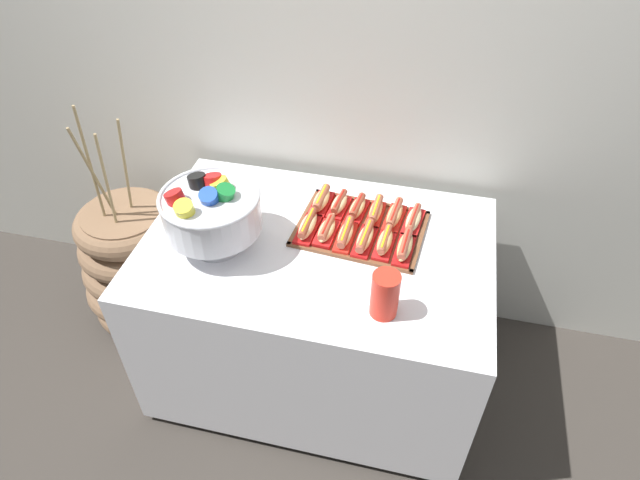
# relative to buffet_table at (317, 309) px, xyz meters

# --- Properties ---
(ground_plane) EXTENTS (10.00, 10.00, 0.00)m
(ground_plane) POSITION_rel_buffet_table_xyz_m (0.00, 0.00, -0.41)
(ground_plane) COLOR #38332D
(back_wall) EXTENTS (6.00, 0.10, 2.60)m
(back_wall) POSITION_rel_buffet_table_xyz_m (0.00, 0.55, 0.89)
(back_wall) COLOR beige
(back_wall) RESTS_ON ground_plane
(buffet_table) EXTENTS (1.32, 0.89, 0.77)m
(buffet_table) POSITION_rel_buffet_table_xyz_m (0.00, 0.00, 0.00)
(buffet_table) COLOR silver
(buffet_table) RESTS_ON ground_plane
(floor_vase) EXTENTS (0.55, 0.55, 1.17)m
(floor_vase) POSITION_rel_buffet_table_xyz_m (-0.92, 0.15, -0.10)
(floor_vase) COLOR brown
(floor_vase) RESTS_ON ground_plane
(serving_tray) EXTENTS (0.51, 0.40, 0.01)m
(serving_tray) POSITION_rel_buffet_table_xyz_m (0.15, 0.12, 0.37)
(serving_tray) COLOR brown
(serving_tray) RESTS_ON buffet_table
(hot_dog_0) EXTENTS (0.08, 0.18, 0.06)m
(hot_dog_0) POSITION_rel_buffet_table_xyz_m (-0.05, 0.06, 0.40)
(hot_dog_0) COLOR #B21414
(hot_dog_0) RESTS_ON serving_tray
(hot_dog_1) EXTENTS (0.08, 0.16, 0.06)m
(hot_dog_1) POSITION_rel_buffet_table_xyz_m (0.03, 0.05, 0.40)
(hot_dog_1) COLOR red
(hot_dog_1) RESTS_ON serving_tray
(hot_dog_2) EXTENTS (0.07, 0.18, 0.06)m
(hot_dog_2) POSITION_rel_buffet_table_xyz_m (0.10, 0.04, 0.40)
(hot_dog_2) COLOR red
(hot_dog_2) RESTS_ON serving_tray
(hot_dog_3) EXTENTS (0.08, 0.19, 0.06)m
(hot_dog_3) POSITION_rel_buffet_table_xyz_m (0.18, 0.04, 0.40)
(hot_dog_3) COLOR #B21414
(hot_dog_3) RESTS_ON serving_tray
(hot_dog_4) EXTENTS (0.07, 0.17, 0.06)m
(hot_dog_4) POSITION_rel_buffet_table_xyz_m (0.25, 0.03, 0.40)
(hot_dog_4) COLOR red
(hot_dog_4) RESTS_ON serving_tray
(hot_dog_5) EXTENTS (0.08, 0.18, 0.06)m
(hot_dog_5) POSITION_rel_buffet_table_xyz_m (0.33, 0.02, 0.40)
(hot_dog_5) COLOR #B21414
(hot_dog_5) RESTS_ON serving_tray
(hot_dog_6) EXTENTS (0.08, 0.17, 0.06)m
(hot_dog_6) POSITION_rel_buffet_table_xyz_m (-0.03, 0.22, 0.40)
(hot_dog_6) COLOR #B21414
(hot_dog_6) RESTS_ON serving_tray
(hot_dog_7) EXTENTS (0.08, 0.16, 0.06)m
(hot_dog_7) POSITION_rel_buffet_table_xyz_m (0.04, 0.21, 0.40)
(hot_dog_7) COLOR red
(hot_dog_7) RESTS_ON serving_tray
(hot_dog_8) EXTENTS (0.08, 0.16, 0.06)m
(hot_dog_8) POSITION_rel_buffet_table_xyz_m (0.12, 0.21, 0.40)
(hot_dog_8) COLOR #B21414
(hot_dog_8) RESTS_ON serving_tray
(hot_dog_9) EXTENTS (0.06, 0.17, 0.06)m
(hot_dog_9) POSITION_rel_buffet_table_xyz_m (0.19, 0.20, 0.40)
(hot_dog_9) COLOR red
(hot_dog_9) RESTS_ON serving_tray
(hot_dog_10) EXTENTS (0.08, 0.18, 0.06)m
(hot_dog_10) POSITION_rel_buffet_table_xyz_m (0.26, 0.19, 0.40)
(hot_dog_10) COLOR red
(hot_dog_10) RESTS_ON serving_tray
(hot_dog_11) EXTENTS (0.08, 0.18, 0.06)m
(hot_dog_11) POSITION_rel_buffet_table_xyz_m (0.34, 0.19, 0.40)
(hot_dog_11) COLOR red
(hot_dog_11) RESTS_ON serving_tray
(punch_bowl) EXTENTS (0.36, 0.36, 0.28)m
(punch_bowl) POSITION_rel_buffet_table_xyz_m (-0.37, -0.08, 0.53)
(punch_bowl) COLOR silver
(punch_bowl) RESTS_ON buffet_table
(cup_stack) EXTENTS (0.09, 0.09, 0.17)m
(cup_stack) POSITION_rel_buffet_table_xyz_m (0.29, -0.27, 0.45)
(cup_stack) COLOR red
(cup_stack) RESTS_ON buffet_table
(donut) EXTENTS (0.12, 0.12, 0.04)m
(donut) POSITION_rel_buffet_table_xyz_m (-0.44, 0.22, 0.39)
(donut) COLOR pink
(donut) RESTS_ON buffet_table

